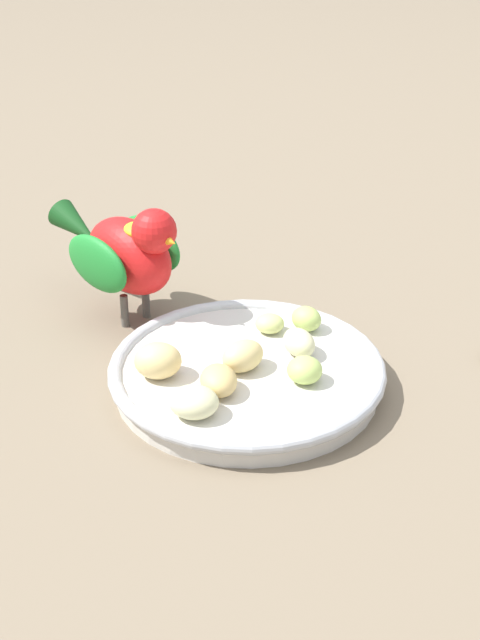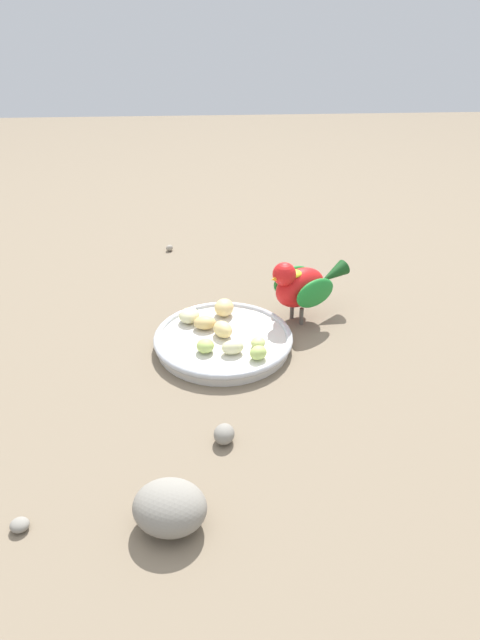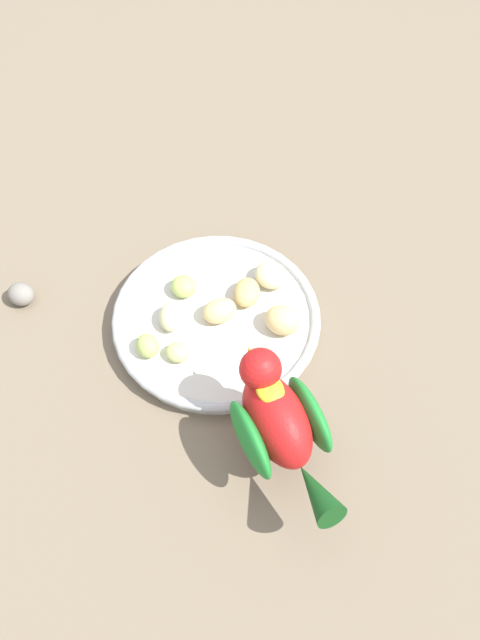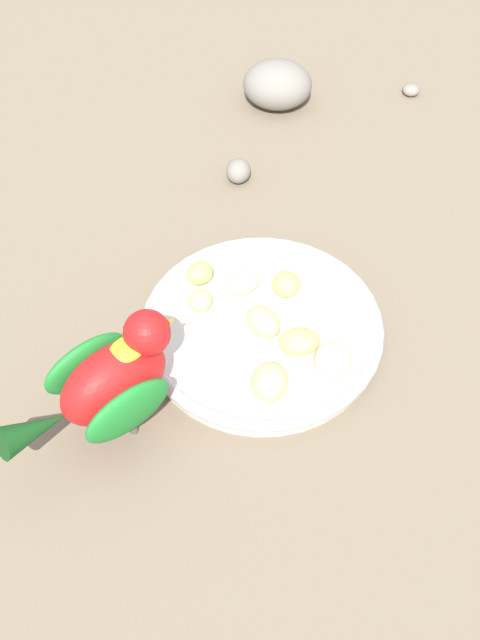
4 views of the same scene
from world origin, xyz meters
name	(u,v)px [view 3 (image 3 of 4)]	position (x,y,z in m)	size (l,w,h in m)	color
ground_plane	(204,303)	(0.00, 0.00, 0.00)	(4.00, 4.00, 0.00)	#756651
feeding_bowl	(217,320)	(-0.02, 0.03, 0.01)	(0.22, 0.22, 0.02)	beige
apple_piece_0	(219,311)	(-0.02, 0.03, 0.03)	(0.04, 0.03, 0.02)	#E5C67F
apple_piece_1	(247,293)	(-0.05, 0.00, 0.03)	(0.04, 0.03, 0.02)	tan
apple_piece_2	(184,285)	(0.02, 0.00, 0.03)	(0.03, 0.03, 0.02)	#B2CC66
apple_piece_3	(170,317)	(0.03, 0.04, 0.03)	(0.03, 0.02, 0.02)	beige
apple_piece_4	(271,275)	(-0.07, -0.03, 0.03)	(0.04, 0.03, 0.02)	beige
apple_piece_5	(148,346)	(0.04, 0.08, 0.03)	(0.03, 0.02, 0.02)	#B2CC66
apple_piece_6	(178,352)	(0.01, 0.08, 0.03)	(0.02, 0.02, 0.02)	#C6D17A
apple_piece_7	(283,320)	(-0.09, 0.03, 0.03)	(0.04, 0.03, 0.03)	#E5C67F
parrot	(279,421)	(-0.09, 0.16, 0.07)	(0.12, 0.15, 0.12)	#59544C
pebble_1	(21,294)	(0.20, 0.02, 0.01)	(0.03, 0.03, 0.02)	gray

